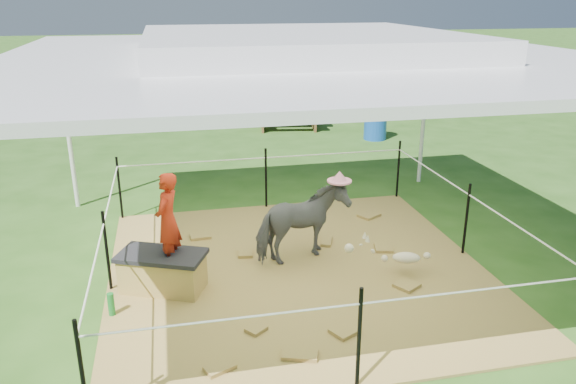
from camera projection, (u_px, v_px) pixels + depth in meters
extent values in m
plane|color=#2D5919|center=(298.00, 271.00, 7.02)|extent=(90.00, 90.00, 0.00)
cube|color=brown|center=(298.00, 270.00, 7.02)|extent=(4.60, 4.60, 0.03)
cylinder|color=silver|center=(68.00, 128.00, 8.75)|extent=(0.07, 0.07, 2.60)
cylinder|color=silver|center=(424.00, 112.00, 9.95)|extent=(0.07, 0.07, 2.60)
cube|color=white|center=(300.00, 56.00, 6.14)|extent=(6.30, 6.30, 0.08)
cube|color=white|center=(300.00, 42.00, 6.09)|extent=(3.30, 3.30, 0.22)
cylinder|color=black|center=(120.00, 189.00, 8.48)|extent=(0.04, 0.04, 1.00)
cylinder|color=black|center=(266.00, 179.00, 8.93)|extent=(0.04, 0.04, 1.00)
cylinder|color=black|center=(398.00, 170.00, 9.38)|extent=(0.04, 0.04, 1.00)
cylinder|color=black|center=(107.00, 252.00, 6.41)|extent=(0.04, 0.04, 1.00)
cylinder|color=black|center=(466.00, 220.00, 7.31)|extent=(0.04, 0.04, 1.00)
cylinder|color=black|center=(82.00, 376.00, 4.33)|extent=(0.04, 0.04, 1.00)
cylinder|color=black|center=(359.00, 340.00, 4.79)|extent=(0.04, 0.04, 1.00)
cylinder|color=white|center=(266.00, 158.00, 8.81)|extent=(4.50, 0.02, 0.02)
cylinder|color=white|center=(361.00, 304.00, 4.67)|extent=(4.50, 0.02, 0.02)
cylinder|color=white|center=(469.00, 195.00, 7.19)|extent=(0.02, 4.50, 0.02)
cylinder|color=white|center=(104.00, 224.00, 6.29)|extent=(0.02, 4.50, 0.02)
cube|color=#B78E42|center=(163.00, 273.00, 6.48)|extent=(1.03, 0.79, 0.41)
cube|color=black|center=(161.00, 255.00, 6.41)|extent=(1.10, 0.86, 0.05)
imported|color=red|center=(167.00, 212.00, 6.25)|extent=(0.40, 0.47, 1.10)
cylinder|color=#1B7B2B|center=(111.00, 304.00, 5.98)|extent=(0.09, 0.09, 0.26)
imported|color=#454549|center=(302.00, 224.00, 7.10)|extent=(1.30, 0.91, 1.01)
cylinder|color=pink|center=(302.00, 181.00, 6.91)|extent=(0.31, 0.31, 0.15)
cylinder|color=#174EAD|center=(375.00, 122.00, 13.27)|extent=(0.63, 0.63, 0.82)
cube|color=brown|center=(288.00, 114.00, 14.41)|extent=(1.86, 1.47, 0.70)
cube|color=brown|center=(389.00, 98.00, 16.21)|extent=(2.49, 2.35, 0.84)
imported|color=#2D63AB|center=(313.00, 104.00, 14.74)|extent=(0.63, 0.54, 1.11)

